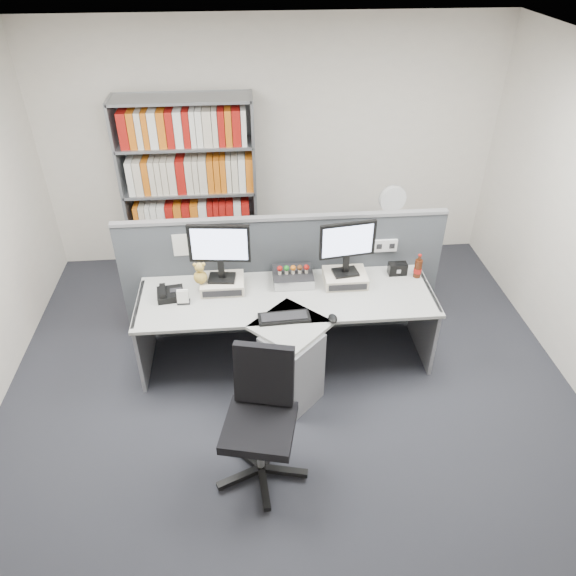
{
  "coord_description": "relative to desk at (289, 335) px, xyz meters",
  "views": [
    {
      "loc": [
        -0.32,
        -3.02,
        3.49
      ],
      "look_at": [
        0.0,
        0.65,
        0.92
      ],
      "focal_mm": 33.83,
      "sensor_mm": 36.0,
      "label": 1
    }
  ],
  "objects": [
    {
      "name": "desk_calendar",
      "position": [
        -0.89,
        0.2,
        0.32
      ],
      "size": [
        0.11,
        0.08,
        0.13
      ],
      "color": "black",
      "rests_on": "desk"
    },
    {
      "name": "desk",
      "position": [
        0.0,
        0.0,
        0.0
      ],
      "size": [
        2.6,
        1.2,
        0.72
      ],
      "color": "#ADAEA7",
      "rests_on": "ground"
    },
    {
      "name": "keyboard",
      "position": [
        -0.05,
        -0.1,
        0.28
      ],
      "size": [
        0.44,
        0.19,
        0.03
      ],
      "color": "black",
      "rests_on": "desk"
    },
    {
      "name": "monitor_right",
      "position": [
        0.54,
        0.38,
        0.67
      ],
      "size": [
        0.5,
        0.19,
        0.51
      ],
      "color": "black",
      "rests_on": "monitor_riser_right"
    },
    {
      "name": "plush_toy",
      "position": [
        -0.74,
        0.34,
        0.45
      ],
      "size": [
        0.12,
        0.12,
        0.2
      ],
      "color": "#B6943C",
      "rests_on": "monitor_riser_left"
    },
    {
      "name": "office_chair",
      "position": [
        -0.28,
        -0.96,
        0.1
      ],
      "size": [
        0.69,
        0.68,
        1.03
      ],
      "color": "silver",
      "rests_on": "ground"
    },
    {
      "name": "figurines",
      "position": [
        0.08,
        0.43,
        0.41
      ],
      "size": [
        0.29,
        0.05,
        0.09
      ],
      "color": "beige",
      "rests_on": "desktop_pc"
    },
    {
      "name": "speaker",
      "position": [
        1.05,
        0.48,
        0.32
      ],
      "size": [
        0.17,
        0.09,
        0.11
      ],
      "primitive_type": "cube",
      "color": "black",
      "rests_on": "desk"
    },
    {
      "name": "desk_phone",
      "position": [
        -1.01,
        0.29,
        0.3
      ],
      "size": [
        0.25,
        0.23,
        0.1
      ],
      "color": "black",
      "rests_on": "desk"
    },
    {
      "name": "partition",
      "position": [
        0.0,
        0.65,
        0.19
      ],
      "size": [
        3.0,
        0.08,
        1.27
      ],
      "color": "#45494E",
      "rests_on": "ground"
    },
    {
      "name": "desk_fan",
      "position": [
        1.2,
        1.4,
        0.55
      ],
      "size": [
        0.29,
        0.17,
        0.48
      ],
      "color": "white",
      "rests_on": "filing_cabinet"
    },
    {
      "name": "monitor_left",
      "position": [
        -0.56,
        0.38,
        0.68
      ],
      "size": [
        0.53,
        0.19,
        0.54
      ],
      "color": "black",
      "rests_on": "monitor_riser_left"
    },
    {
      "name": "room_shell",
      "position": [
        0.0,
        -0.6,
        1.33
      ],
      "size": [
        5.04,
        5.54,
        2.72
      ],
      "color": "white",
      "rests_on": "ground"
    },
    {
      "name": "mouse",
      "position": [
        0.35,
        -0.16,
        0.29
      ],
      "size": [
        0.08,
        0.12,
        0.05
      ],
      "primitive_type": "ellipsoid",
      "color": "black",
      "rests_on": "desk"
    },
    {
      "name": "shelving_unit",
      "position": [
        -0.9,
        1.85,
        0.52
      ],
      "size": [
        1.41,
        0.4,
        2.0
      ],
      "color": "gray",
      "rests_on": "ground"
    },
    {
      "name": "ground",
      "position": [
        0.0,
        -0.6,
        -0.46
      ],
      "size": [
        5.5,
        5.5,
        0.0
      ],
      "primitive_type": "plane",
      "color": "#2F3037",
      "rests_on": "ground"
    },
    {
      "name": "cola_bottle",
      "position": [
        1.22,
        0.42,
        0.35
      ],
      "size": [
        0.07,
        0.07,
        0.24
      ],
      "color": "#3F190A",
      "rests_on": "desk"
    },
    {
      "name": "filing_cabinet",
      "position": [
        1.2,
        1.4,
        -0.11
      ],
      "size": [
        0.45,
        0.61,
        0.7
      ],
      "color": "gray",
      "rests_on": "ground"
    },
    {
      "name": "desktop_pc",
      "position": [
        0.08,
        0.44,
        0.31
      ],
      "size": [
        0.36,
        0.32,
        0.09
      ],
      "color": "black",
      "rests_on": "desk"
    },
    {
      "name": "monitor_riser_right",
      "position": [
        0.54,
        0.38,
        0.31
      ],
      "size": [
        0.38,
        0.31,
        0.1
      ],
      "color": "beige",
      "rests_on": "desk"
    },
    {
      "name": "monitor_riser_left",
      "position": [
        -0.56,
        0.38,
        0.31
      ],
      "size": [
        0.38,
        0.31,
        0.1
      ],
      "color": "beige",
      "rests_on": "desk"
    }
  ]
}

